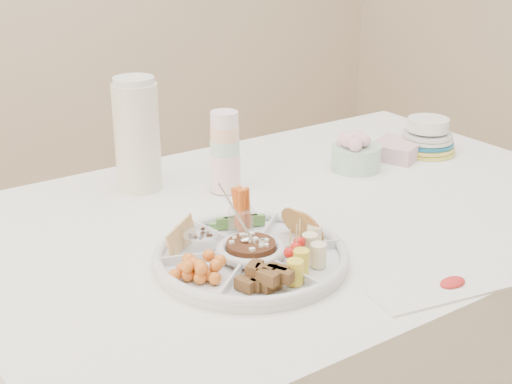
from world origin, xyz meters
TOP-DOWN VIEW (x-y plane):
  - dining_table at (0.00, 0.00)m, footprint 1.52×1.02m
  - party_tray at (-0.25, -0.16)m, footprint 0.49×0.49m
  - bean_dip at (-0.25, -0.16)m, footprint 0.13×0.13m
  - tortillas at (-0.12, -0.14)m, footprint 0.13×0.13m
  - carrot_cucumber at (-0.20, -0.04)m, footprint 0.14×0.14m
  - pita_raisins at (-0.33, -0.06)m, footprint 0.13×0.13m
  - cherries at (-0.37, -0.18)m, footprint 0.14×0.14m
  - granola_chunks at (-0.29, -0.28)m, footprint 0.13×0.13m
  - banana_tomato at (-0.16, -0.26)m, footprint 0.13×0.13m
  - cup_stack at (-0.08, 0.19)m, footprint 0.10×0.10m
  - thermos at (-0.25, 0.33)m, footprint 0.13×0.13m
  - flower_bowl at (0.29, 0.13)m, footprint 0.13×0.13m
  - napkin_stack at (0.45, 0.14)m, footprint 0.17×0.16m
  - plate_stack at (0.55, 0.12)m, footprint 0.18×0.18m
  - placemat at (-0.02, -0.45)m, footprint 0.28×0.14m

SIDE VIEW (x-z plane):
  - dining_table at x=0.00m, z-range 0.00..0.76m
  - placemat at x=-0.02m, z-range 0.76..0.76m
  - party_tray at x=-0.25m, z-range 0.76..0.80m
  - napkin_stack at x=0.45m, z-range 0.76..0.80m
  - bean_dip at x=-0.25m, z-range 0.77..0.81m
  - cherries at x=-0.37m, z-range 0.77..0.82m
  - granola_chunks at x=-0.29m, z-range 0.77..0.82m
  - tortillas at x=-0.12m, z-range 0.77..0.83m
  - pita_raisins at x=-0.33m, z-range 0.78..0.83m
  - flower_bowl at x=0.29m, z-range 0.76..0.86m
  - plate_stack at x=0.55m, z-range 0.76..0.86m
  - banana_tomato at x=-0.16m, z-range 0.78..0.86m
  - carrot_cucumber at x=-0.20m, z-range 0.77..0.87m
  - cup_stack at x=-0.08m, z-range 0.76..0.97m
  - thermos at x=-0.25m, z-range 0.76..1.05m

